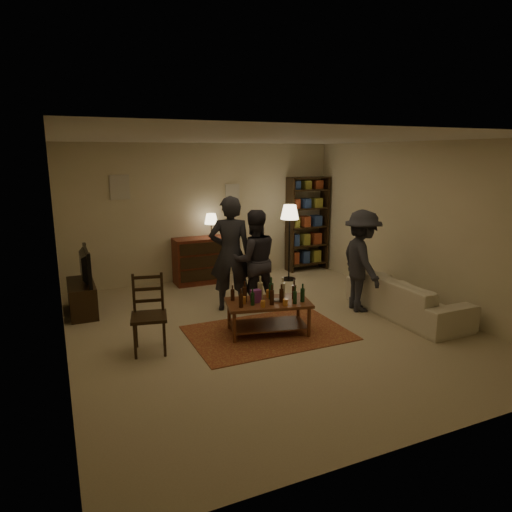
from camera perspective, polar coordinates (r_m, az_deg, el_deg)
floor at (r=6.79m, az=1.63°, el=-8.96°), size 6.00×6.00×0.00m
room_shell at (r=8.94m, az=-10.54°, el=8.07°), size 6.00×6.00×6.00m
rug at (r=6.59m, az=1.51°, el=-9.58°), size 2.20×1.50×0.01m
coffee_table at (r=6.45m, az=1.49°, el=-6.18°), size 1.27×0.87×0.82m
dining_chair at (r=6.04m, az=-13.26°, el=-6.64°), size 0.52×0.52×1.02m
tv_stand at (r=7.78m, az=-20.96°, el=-3.97°), size 0.40×1.00×1.06m
dresser at (r=9.00m, az=-6.97°, el=-0.40°), size 1.00×0.50×1.36m
bookshelf at (r=9.93m, az=6.41°, el=4.12°), size 0.90×0.34×2.02m
floor_lamp at (r=9.02m, az=4.23°, el=4.87°), size 0.36×0.36×1.52m
sofa at (r=7.56m, az=18.27°, el=-4.87°), size 0.81×2.08×0.61m
person_left at (r=7.31m, az=-3.21°, el=0.26°), size 0.80×0.68×1.86m
person_right at (r=7.34m, az=-0.25°, el=-0.56°), size 0.87×0.72×1.64m
person_by_sofa at (r=7.50m, az=13.07°, el=-0.61°), size 0.83×1.17×1.64m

